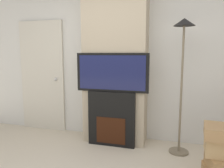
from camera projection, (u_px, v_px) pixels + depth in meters
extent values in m
cube|color=silver|center=(119.00, 58.00, 3.66)|extent=(6.00, 0.06, 2.70)
cube|color=tan|center=(115.00, 58.00, 3.44)|extent=(0.99, 0.39, 2.70)
cube|color=black|center=(112.00, 119.00, 3.38)|extent=(0.73, 0.14, 0.85)
cube|color=#33160A|center=(111.00, 131.00, 3.34)|extent=(0.46, 0.01, 0.41)
cube|color=black|center=(112.00, 72.00, 3.28)|extent=(1.11, 0.06, 0.58)
cube|color=#191E4C|center=(111.00, 73.00, 3.25)|extent=(1.02, 0.01, 0.51)
cylinder|color=#726651|center=(179.00, 151.00, 3.17)|extent=(0.28, 0.28, 0.03)
cylinder|color=#726651|center=(181.00, 91.00, 3.05)|extent=(0.03, 0.03, 1.77)
cone|color=black|center=(184.00, 22.00, 2.92)|extent=(0.29, 0.29, 0.10)
cube|color=tan|center=(224.00, 146.00, 2.47)|extent=(0.42, 0.38, 0.21)
cube|color=beige|center=(42.00, 76.00, 4.05)|extent=(0.88, 0.04, 2.01)
sphere|color=silver|center=(56.00, 79.00, 3.94)|extent=(0.06, 0.06, 0.06)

